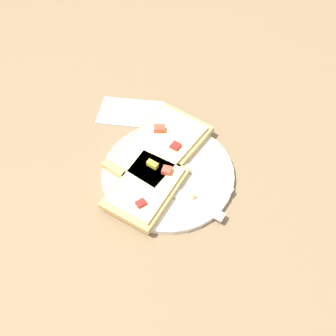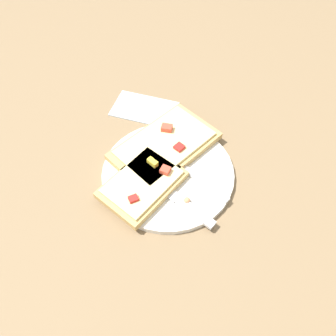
{
  "view_description": "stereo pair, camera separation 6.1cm",
  "coord_description": "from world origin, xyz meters",
  "views": [
    {
      "loc": [
        0.05,
        -0.36,
        0.52
      ],
      "look_at": [
        0.0,
        0.0,
        0.02
      ],
      "focal_mm": 35.0,
      "sensor_mm": 36.0,
      "label": 1
    },
    {
      "loc": [
        0.11,
        -0.34,
        0.52
      ],
      "look_at": [
        0.0,
        0.0,
        0.02
      ],
      "focal_mm": 35.0,
      "sensor_mm": 36.0,
      "label": 2
    }
  ],
  "objects": [
    {
      "name": "plate",
      "position": [
        0.0,
        0.0,
        0.01
      ],
      "size": [
        0.25,
        0.25,
        0.01
      ],
      "color": "silver",
      "rests_on": "ground"
    },
    {
      "name": "fork",
      "position": [
        0.02,
        0.02,
        0.01
      ],
      "size": [
        0.18,
        0.11,
        0.01
      ],
      "rotation": [
        0.0,
        0.0,
        8.96
      ],
      "color": "silver",
      "rests_on": "plate"
    },
    {
      "name": "pizza_slice_main",
      "position": [
        -0.02,
        0.05,
        0.02
      ],
      "size": [
        0.21,
        0.24,
        0.03
      ],
      "rotation": [
        0.0,
        0.0,
        1.08
      ],
      "color": "tan",
      "rests_on": "plate"
    },
    {
      "name": "ground_plane",
      "position": [
        0.0,
        0.0,
        0.0
      ],
      "size": [
        4.0,
        4.0,
        0.0
      ],
      "primitive_type": "plane",
      "color": "#7F6647"
    },
    {
      "name": "crumb_scatter",
      "position": [
        0.02,
        -0.02,
        0.02
      ],
      "size": [
        0.06,
        0.07,
        0.01
      ],
      "color": "tan",
      "rests_on": "plate"
    },
    {
      "name": "napkin",
      "position": [
        -0.1,
        0.16,
        0.0
      ],
      "size": [
        0.14,
        0.08,
        0.01
      ],
      "color": "silver",
      "rests_on": "ground"
    },
    {
      "name": "pizza_slice_corner",
      "position": [
        -0.03,
        -0.05,
        0.02
      ],
      "size": [
        0.15,
        0.17,
        0.03
      ],
      "rotation": [
        0.0,
        0.0,
        4.32
      ],
      "color": "tan",
      "rests_on": "plate"
    },
    {
      "name": "knife",
      "position": [
        0.03,
        -0.05,
        0.01
      ],
      "size": [
        0.2,
        0.1,
        0.01
      ],
      "rotation": [
        0.0,
        0.0,
        9.0
      ],
      "color": "silver",
      "rests_on": "plate"
    }
  ]
}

